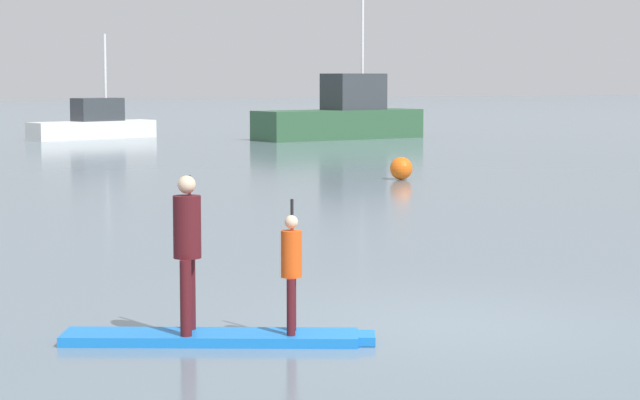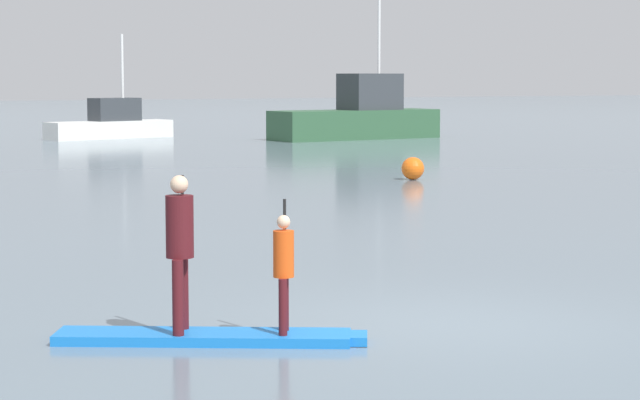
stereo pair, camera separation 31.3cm
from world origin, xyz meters
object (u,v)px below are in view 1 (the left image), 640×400
at_px(motor_boat_small_navy, 94,124).
at_px(mooring_buoy_mid, 401,168).
at_px(paddler_adult, 187,243).
at_px(paddler_child_solo, 291,266).
at_px(fishing_boat_green_midground, 342,116).
at_px(paddleboard_near, 218,338).

xyz_separation_m(motor_boat_small_navy, mooring_buoy_mid, (1.39, -23.50, -0.33)).
bearing_deg(paddler_adult, paddler_child_solo, -26.99).
height_order(fishing_boat_green_midground, motor_boat_small_navy, fishing_boat_green_midground).
bearing_deg(motor_boat_small_navy, paddler_child_solo, -103.17).
bearing_deg(mooring_buoy_mid, motor_boat_small_navy, 93.38).
bearing_deg(paddleboard_near, paddler_adult, 151.53).
distance_m(paddler_adult, paddler_child_solo, 1.07).
xyz_separation_m(paddleboard_near, paddler_child_solo, (0.67, -0.33, 0.73)).
height_order(paddleboard_near, paddler_child_solo, paddler_child_solo).
height_order(paddleboard_near, mooring_buoy_mid, mooring_buoy_mid).
height_order(paddler_adult, motor_boat_small_navy, motor_boat_small_navy).
bearing_deg(mooring_buoy_mid, paddleboard_near, -125.33).
xyz_separation_m(paddler_child_solo, mooring_buoy_mid, (10.73, 16.41, -0.48)).
bearing_deg(paddler_adult, fishing_boat_green_midground, 60.53).
bearing_deg(mooring_buoy_mid, fishing_boat_green_midground, 67.02).
relative_size(motor_boat_small_navy, mooring_buoy_mid, 9.82).
distance_m(fishing_boat_green_midground, mooring_buoy_mid, 20.46).
xyz_separation_m(paddleboard_near, fishing_boat_green_midground, (19.38, 34.90, 0.90)).
distance_m(paddler_child_solo, mooring_buoy_mid, 19.61).
xyz_separation_m(paddler_adult, mooring_buoy_mid, (11.66, 15.93, -0.72)).
distance_m(paddler_adult, motor_boat_small_navy, 40.76).
bearing_deg(paddler_child_solo, motor_boat_small_navy, 76.83).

